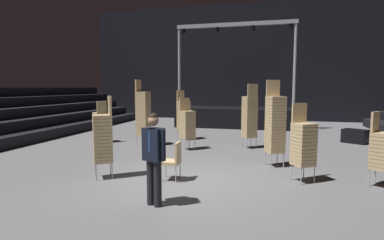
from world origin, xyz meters
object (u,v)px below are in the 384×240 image
object	(u,v)px
equipment_road_case	(355,136)
chair_stack_front_right	(143,113)
chair_stack_rear_centre	(382,150)
man_with_tie	(154,154)
chair_stack_mid_centre	(303,143)
chair_stack_mid_left	(103,137)
chair_stack_rear_right	(100,122)
chair_stack_mid_right	(187,124)
loose_chair_near_man	(173,159)
stage_riser	(236,115)
chair_stack_aisle_left	(275,124)
chair_stack_front_left	(250,116)
chair_stack_rear_left	(184,115)

from	to	relation	value
equipment_road_case	chair_stack_front_right	bearing A→B (deg)	-161.95
chair_stack_front_right	chair_stack_rear_centre	bearing A→B (deg)	70.47
man_with_tie	chair_stack_rear_centre	world-z (taller)	man_with_tie
chair_stack_rear_centre	chair_stack_mid_centre	bearing A→B (deg)	-53.85
chair_stack_mid_left	chair_stack_rear_right	world-z (taller)	chair_stack_mid_left
equipment_road_case	man_with_tie	bearing A→B (deg)	-123.36
chair_stack_mid_right	loose_chair_near_man	world-z (taller)	chair_stack_mid_right
chair_stack_front_right	chair_stack_rear_right	distance (m)	2.05
chair_stack_mid_left	chair_stack_rear_centre	world-z (taller)	chair_stack_mid_left
chair_stack_mid_right	chair_stack_rear_right	bearing A→B (deg)	-55.46
chair_stack_mid_centre	loose_chair_near_man	world-z (taller)	chair_stack_mid_centre
chair_stack_front_right	equipment_road_case	bearing A→B (deg)	113.38
chair_stack_rear_centre	stage_riser	bearing A→B (deg)	-121.65
man_with_tie	loose_chair_near_man	distance (m)	1.73
man_with_tie	chair_stack_mid_left	distance (m)	2.36
chair_stack_front_right	equipment_road_case	world-z (taller)	chair_stack_front_right
chair_stack_aisle_left	equipment_road_case	size ratio (longest dim) A/B	2.75
stage_riser	chair_stack_mid_centre	distance (m)	10.62
chair_stack_front_left	chair_stack_mid_centre	bearing A→B (deg)	-102.13
chair_stack_mid_centre	chair_stack_aisle_left	size ratio (longest dim) A/B	0.76
man_with_tie	loose_chair_near_man	world-z (taller)	man_with_tie
chair_stack_front_right	chair_stack_mid_left	distance (m)	4.35
chair_stack_rear_left	equipment_road_case	bearing A→B (deg)	126.81
chair_stack_mid_right	equipment_road_case	size ratio (longest dim) A/B	2.09
man_with_tie	chair_stack_rear_right	bearing A→B (deg)	-30.92
chair_stack_aisle_left	equipment_road_case	bearing A→B (deg)	-151.34
chair_stack_front_left	chair_stack_rear_right	size ratio (longest dim) A/B	1.40
chair_stack_front_right	chair_stack_aisle_left	world-z (taller)	chair_stack_front_right
stage_riser	chair_stack_front_right	bearing A→B (deg)	-112.44
stage_riser	chair_stack_rear_left	world-z (taller)	stage_riser
chair_stack_front_left	chair_stack_rear_centre	xyz separation A→B (m)	(3.22, -3.88, -0.34)
chair_stack_front_right	chair_stack_rear_left	xyz separation A→B (m)	(1.13, 1.75, -0.21)
man_with_tie	chair_stack_mid_left	world-z (taller)	chair_stack_mid_left
chair_stack_mid_left	chair_stack_rear_left	distance (m)	6.04
chair_stack_front_left	loose_chair_near_man	size ratio (longest dim) A/B	2.53
chair_stack_front_right	chair_stack_rear_right	bearing A→B (deg)	-90.82
chair_stack_front_right	loose_chair_near_man	xyz separation A→B (m)	(2.51, -4.04, -0.75)
stage_riser	chair_stack_rear_centre	distance (m)	11.14
chair_stack_front_right	chair_stack_mid_centre	xyz separation A→B (m)	(5.55, -3.39, -0.34)
man_with_tie	equipment_road_case	bearing A→B (deg)	-102.46
chair_stack_front_left	chair_stack_mid_right	size ratio (longest dim) A/B	1.27
chair_stack_front_left	chair_stack_aisle_left	size ratio (longest dim) A/B	0.97
chair_stack_rear_left	chair_stack_front_right	bearing A→B (deg)	-3.37
chair_stack_mid_right	chair_stack_rear_centre	xyz separation A→B (m)	(5.39, -3.05, -0.08)
equipment_road_case	loose_chair_near_man	size ratio (longest dim) A/B	0.95
chair_stack_mid_left	equipment_road_case	world-z (taller)	chair_stack_mid_left
chair_stack_mid_centre	chair_stack_rear_left	distance (m)	6.78
chair_stack_mid_left	equipment_road_case	size ratio (longest dim) A/B	2.28
chair_stack_aisle_left	equipment_road_case	xyz separation A→B (m)	(3.23, 4.69, -0.96)
chair_stack_aisle_left	loose_chair_near_man	bearing A→B (deg)	13.07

